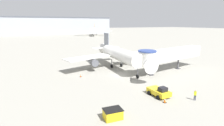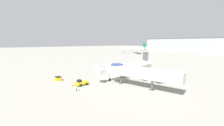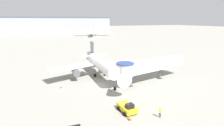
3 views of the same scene
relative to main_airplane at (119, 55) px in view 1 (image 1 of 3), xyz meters
The scene contains 10 objects.
ground_plane 6.91m from the main_airplane, 113.14° to the right, with size 800.00×800.00×0.00m, color gray.
main_airplane is the anchor object (origin of this frame).
jet_bridge 12.36m from the main_airplane, 36.89° to the right, with size 21.73×6.75×5.96m.
pushback_tug_yellow 19.22m from the main_airplane, 96.48° to the right, with size 2.62×4.02×1.78m.
service_container_yellow 25.37m from the main_airplane, 118.87° to the right, with size 2.48×1.91×1.30m.
traffic_cone_port_wing 12.16m from the main_airplane, 165.09° to the right, with size 0.39×0.39×0.64m.
traffic_cone_apron_front 21.71m from the main_airplane, 98.04° to the right, with size 0.49×0.49×0.80m.
ground_crew_marshaller 22.82m from the main_airplane, 85.28° to the right, with size 0.37×0.36×1.71m.
background_jet_orange_tail 129.37m from the main_airplane, 73.73° to the left, with size 34.46×33.45×11.66m.
terminal_building 170.95m from the main_airplane, 96.72° to the left, with size 174.43×26.23×18.69m.
Camera 1 is at (-18.42, -34.93, 11.85)m, focal length 28.00 mm.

